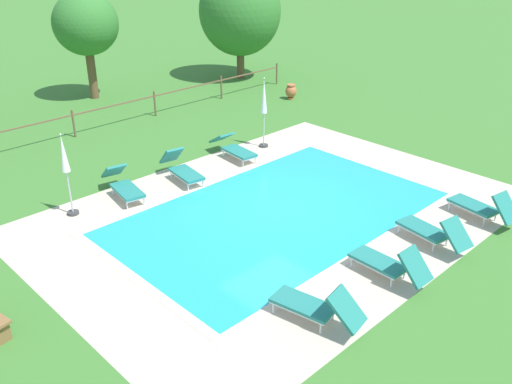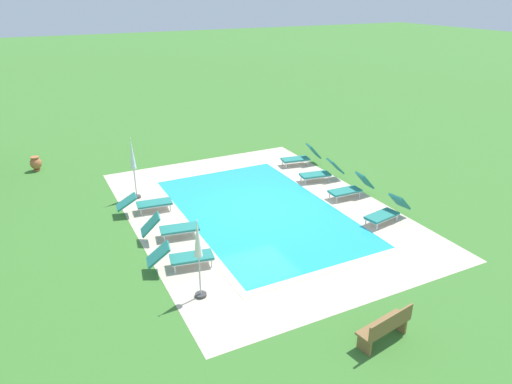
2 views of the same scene
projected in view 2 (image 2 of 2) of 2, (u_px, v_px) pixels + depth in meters
The scene contains 15 objects.
ground_plane at pixel (259, 211), 17.96m from camera, with size 160.00×160.00×0.00m, color #3D752D.
pool_deck_paving at pixel (259, 211), 17.96m from camera, with size 12.89×9.32×0.01m, color beige.
swimming_pool_water at pixel (259, 211), 17.96m from camera, with size 8.98×5.41×0.01m, color #23A8C1.
pool_coping_rim at pixel (259, 210), 17.96m from camera, with size 9.46×5.89×0.01m.
sun_lounger_north_near_steps at pixel (146, 203), 17.74m from camera, with size 0.81×2.10×0.77m.
sun_lounger_north_mid at pixel (182, 257), 14.18m from camera, with size 0.94×2.06×0.86m.
sun_lounger_north_far at pixel (387, 212), 17.00m from camera, with size 0.94×2.01×0.92m.
sun_lounger_north_end at pixel (301, 157), 22.47m from camera, with size 0.90×1.95×0.97m.
sun_lounger_south_near_corner at pixel (171, 228), 15.87m from camera, with size 0.90×2.00×0.93m.
sun_lounger_south_mid at pixel (351, 188), 18.99m from camera, with size 0.66×1.91×0.96m.
sun_lounger_south_far at pixel (321, 172), 20.62m from camera, with size 0.90×2.00×0.93m.
patio_umbrella_closed_row_west at pixel (198, 248), 12.37m from camera, with size 0.32×0.32×2.36m.
patio_umbrella_closed_row_mid_west at pixel (133, 160), 18.43m from camera, with size 0.32×0.32×2.52m.
wooden_bench_lawn_side at pixel (386, 326), 11.12m from camera, with size 0.69×1.55×0.87m.
terracotta_urn_near_fence at pixel (36, 163), 21.76m from camera, with size 0.51×0.51×0.68m.
Camera 2 is at (-14.41, 7.38, 7.81)m, focal length 33.05 mm.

